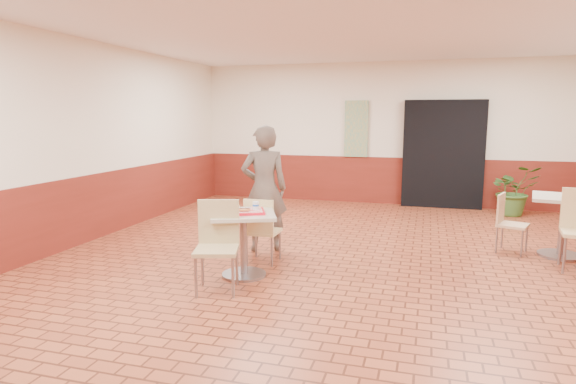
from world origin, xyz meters
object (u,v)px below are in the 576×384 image
(long_john_donut, at_px, (244,209))
(potted_plant, at_px, (514,190))
(ring_donut, at_px, (236,207))
(chair_second_left, at_px, (508,220))
(main_table, at_px, (243,233))
(second_table, at_px, (563,216))
(chair_main_back, at_px, (262,227))
(paper_cup, at_px, (256,206))
(customer, at_px, (264,189))
(chair_main_front, at_px, (218,241))
(serving_tray, at_px, (243,211))

(long_john_donut, distance_m, potted_plant, 6.00)
(ring_donut, distance_m, chair_second_left, 3.81)
(main_table, distance_m, second_table, 4.29)
(chair_main_back, height_order, paper_cup, paper_cup)
(potted_plant, bearing_deg, main_table, -127.64)
(chair_second_left, xyz_separation_m, potted_plant, (0.49, 2.71, 0.03))
(ring_donut, bearing_deg, chair_second_left, 30.34)
(customer, height_order, long_john_donut, customer)
(chair_main_front, relative_size, customer, 0.56)
(paper_cup, height_order, chair_second_left, paper_cup)
(customer, bearing_deg, second_table, 168.41)
(serving_tray, bearing_deg, customer, 96.41)
(customer, bearing_deg, main_table, 73.03)
(chair_main_front, relative_size, chair_second_left, 1.20)
(chair_main_front, bearing_deg, serving_tray, 61.26)
(main_table, distance_m, chair_second_left, 3.73)
(chair_main_front, distance_m, chair_main_back, 1.02)
(chair_main_front, height_order, chair_main_back, chair_main_front)
(paper_cup, xyz_separation_m, chair_second_left, (3.02, 1.93, -0.39))
(main_table, height_order, ring_donut, ring_donut)
(chair_main_front, height_order, ring_donut, chair_main_front)
(chair_main_front, xyz_separation_m, paper_cup, (0.24, 0.56, 0.30))
(chair_second_left, bearing_deg, main_table, 142.32)
(customer, xyz_separation_m, long_john_donut, (0.16, -1.19, -0.06))
(ring_donut, relative_size, chair_second_left, 0.13)
(second_table, bearing_deg, serving_tray, -153.01)
(main_table, relative_size, customer, 0.44)
(serving_tray, height_order, potted_plant, potted_plant)
(chair_main_back, relative_size, potted_plant, 0.88)
(ring_donut, relative_size, potted_plant, 0.11)
(serving_tray, bearing_deg, long_john_donut, -62.17)
(chair_second_left, bearing_deg, chair_main_back, 135.49)
(serving_tray, height_order, paper_cup, paper_cup)
(main_table, distance_m, paper_cup, 0.36)
(paper_cup, xyz_separation_m, second_table, (3.69, 1.88, -0.29))
(long_john_donut, distance_m, chair_second_left, 3.76)
(second_table, bearing_deg, customer, -168.21)
(customer, bearing_deg, chair_main_front, 67.25)
(chair_second_left, bearing_deg, second_table, -74.80)
(chair_main_back, bearing_deg, second_table, -158.58)
(main_table, distance_m, chair_main_front, 0.50)
(main_table, relative_size, second_table, 0.93)
(chair_main_back, xyz_separation_m, ring_donut, (-0.17, -0.43, 0.34))
(customer, bearing_deg, long_john_donut, 74.45)
(chair_main_front, relative_size, potted_plant, 1.01)
(long_john_donut, bearing_deg, customer, 97.83)
(ring_donut, distance_m, long_john_donut, 0.23)
(customer, relative_size, long_john_donut, 10.60)
(customer, xyz_separation_m, second_table, (3.95, 0.82, -0.33))
(chair_main_front, bearing_deg, paper_cup, 50.33)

